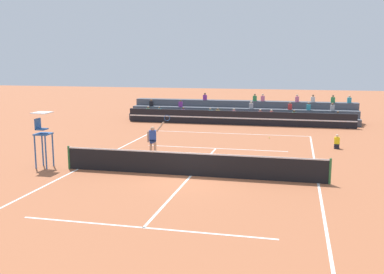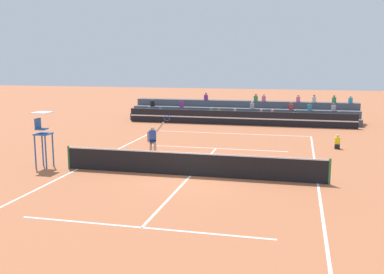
{
  "view_description": "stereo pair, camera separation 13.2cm",
  "coord_description": "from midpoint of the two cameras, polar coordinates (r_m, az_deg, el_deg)",
  "views": [
    {
      "loc": [
        4.44,
        -18.94,
        5.15
      ],
      "look_at": [
        -0.81,
        3.74,
        1.1
      ],
      "focal_mm": 42.0,
      "sensor_mm": 36.0,
      "label": 1
    },
    {
      "loc": [
        4.57,
        -18.91,
        5.15
      ],
      "look_at": [
        -0.81,
        3.74,
        1.1
      ],
      "focal_mm": 42.0,
      "sensor_mm": 36.0,
      "label": 2
    }
  ],
  "objects": [
    {
      "name": "ground_plane",
      "position": [
        20.13,
        -0.02,
        -4.96
      ],
      "size": [
        120.0,
        120.0,
        0.0
      ],
      "primitive_type": "plane",
      "color": "#AD603D"
    },
    {
      "name": "court_lines",
      "position": [
        20.13,
        -0.02,
        -4.95
      ],
      "size": [
        11.1,
        23.9,
        0.01
      ],
      "color": "white",
      "rests_on": "ground"
    },
    {
      "name": "tennis_net",
      "position": [
        19.99,
        -0.02,
        -3.45
      ],
      "size": [
        12.0,
        0.1,
        1.1
      ],
      "color": "#2D6B38",
      "rests_on": "ground"
    },
    {
      "name": "sponsor_banner_wall",
      "position": [
        35.75,
        6.02,
        2.42
      ],
      "size": [
        18.0,
        0.26,
        1.1
      ],
      "color": "black",
      "rests_on": "ground"
    },
    {
      "name": "bleacher_stand",
      "position": [
        38.24,
        6.54,
        3.04
      ],
      "size": [
        18.87,
        2.85,
        2.28
      ],
      "color": "#4C515B",
      "rests_on": "ground"
    },
    {
      "name": "umpire_chair",
      "position": [
        22.56,
        -18.31,
        0.61
      ],
      "size": [
        0.76,
        0.84,
        2.67
      ],
      "color": "#285699",
      "rests_on": "ground"
    },
    {
      "name": "ball_kid_courtside",
      "position": [
        27.45,
        18.1,
        -0.74
      ],
      "size": [
        0.3,
        0.36,
        0.84
      ],
      "color": "black",
      "rests_on": "ground"
    },
    {
      "name": "tennis_player",
      "position": [
        23.36,
        -4.78,
        -0.44
      ],
      "size": [
        1.21,
        0.42,
        2.38
      ],
      "color": "tan",
      "rests_on": "ground"
    },
    {
      "name": "tennis_ball",
      "position": [
        29.99,
        9.98,
        -0.11
      ],
      "size": [
        0.07,
        0.07,
        0.07
      ],
      "primitive_type": "sphere",
      "color": "#C6DB33",
      "rests_on": "ground"
    }
  ]
}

